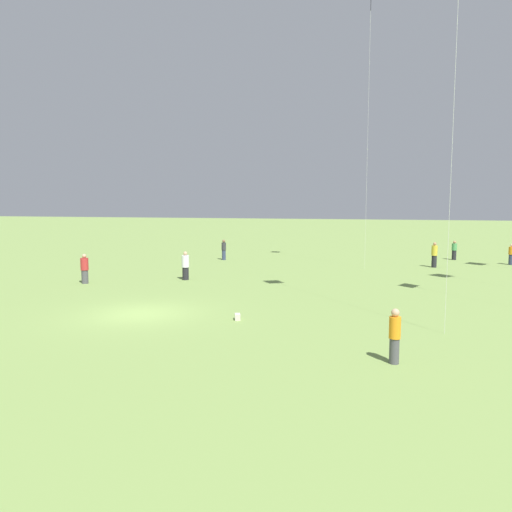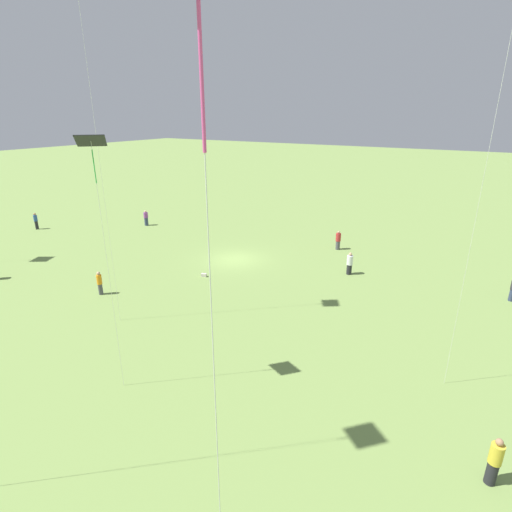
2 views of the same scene
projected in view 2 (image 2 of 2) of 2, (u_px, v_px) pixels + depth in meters
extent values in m
plane|color=#7A994C|center=(236.00, 259.00, 33.32)|extent=(240.00, 240.00, 0.00)
cylinder|color=#333D5B|center=(146.00, 222.00, 43.21)|extent=(0.54, 0.54, 0.86)
cylinder|color=purple|center=(146.00, 215.00, 42.96)|extent=(0.64, 0.64, 0.57)
sphere|color=beige|center=(145.00, 211.00, 42.83)|extent=(0.24, 0.24, 0.24)
cylinder|color=#4C4C51|center=(338.00, 245.00, 35.64)|extent=(0.45, 0.45, 0.79)
cylinder|color=#B72D2D|center=(338.00, 237.00, 35.39)|extent=(0.53, 0.53, 0.70)
sphere|color=tan|center=(339.00, 232.00, 35.23)|extent=(0.24, 0.24, 0.24)
cylinder|color=#232328|center=(349.00, 269.00, 30.17)|extent=(0.51, 0.51, 0.77)
cylinder|color=white|center=(350.00, 260.00, 29.92)|extent=(0.60, 0.60, 0.72)
sphere|color=tan|center=(350.00, 254.00, 29.75)|extent=(0.24, 0.24, 0.24)
cylinder|color=#232328|center=(37.00, 225.00, 41.80)|extent=(0.44, 0.44, 0.87)
cylinder|color=#2D5193|center=(35.00, 218.00, 41.54)|extent=(0.52, 0.52, 0.63)
sphere|color=#A87A56|center=(35.00, 214.00, 41.40)|extent=(0.24, 0.24, 0.24)
cylinder|color=#232328|center=(492.00, 472.00, 13.12)|extent=(0.42, 0.42, 0.86)
cylinder|color=gold|center=(496.00, 454.00, 12.85)|extent=(0.50, 0.50, 0.72)
sphere|color=#A87A56|center=(500.00, 442.00, 12.69)|extent=(0.24, 0.24, 0.24)
cylinder|color=#4C4C51|center=(101.00, 289.00, 26.84)|extent=(0.29, 0.29, 0.76)
cylinder|color=orange|center=(99.00, 280.00, 26.60)|extent=(0.35, 0.35, 0.64)
sphere|color=tan|center=(98.00, 273.00, 26.45)|extent=(0.24, 0.24, 0.24)
cylinder|color=#333D5B|center=(512.00, 295.00, 25.90)|extent=(0.33, 0.33, 0.80)
cylinder|color=silver|center=(99.00, 160.00, 20.45)|extent=(0.01, 0.01, 18.59)
cylinder|color=silver|center=(485.00, 172.00, 14.89)|extent=(0.01, 0.01, 18.95)
cylinder|color=#E54C99|center=(200.00, 52.00, 3.47)|extent=(0.04, 0.04, 1.71)
cylinder|color=silver|center=(220.00, 506.00, 5.32)|extent=(0.01, 0.01, 13.31)
cube|color=black|center=(91.00, 141.00, 14.37)|extent=(1.40, 1.41, 0.47)
cylinder|color=green|center=(94.00, 167.00, 14.68)|extent=(0.04, 0.04, 1.21)
cylinder|color=silver|center=(109.00, 277.00, 16.17)|extent=(0.01, 0.01, 10.63)
cube|color=beige|center=(204.00, 275.00, 29.81)|extent=(0.45, 0.34, 0.24)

